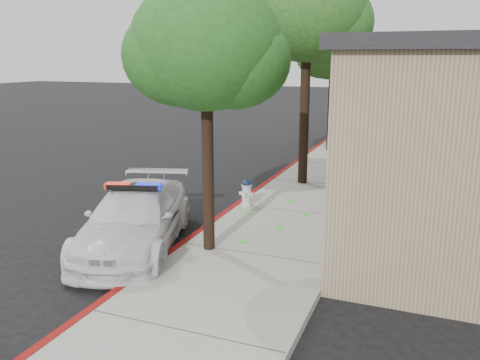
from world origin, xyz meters
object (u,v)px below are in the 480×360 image
object	(u,v)px
police_car	(135,218)
street_tree_far	(333,53)
fire_hydrant	(247,192)
street_tree_near	(206,52)
street_tree_mid	(308,16)

from	to	relation	value
police_car	street_tree_far	bearing A→B (deg)	64.74
street_tree_far	police_car	bearing A→B (deg)	-97.67
fire_hydrant	street_tree_far	distance (m)	9.49
fire_hydrant	police_car	bearing A→B (deg)	-110.87
police_car	street_tree_near	size ratio (longest dim) A/B	0.92
street_tree_near	street_tree_far	xyz separation A→B (m)	(0.01, 11.85, 0.07)
fire_hydrant	street_tree_mid	bearing A→B (deg)	75.99
street_tree_mid	police_car	bearing A→B (deg)	-107.92
street_tree_near	police_car	bearing A→B (deg)	-173.79
fire_hydrant	street_tree_near	world-z (taller)	street_tree_near
fire_hydrant	street_tree_mid	xyz separation A→B (m)	(0.75, 2.96, 4.53)
police_car	street_tree_far	distance (m)	12.60
street_tree_mid	street_tree_near	bearing A→B (deg)	-93.75
street_tree_mid	street_tree_far	xyz separation A→B (m)	(-0.38, 5.83, -0.98)
police_car	street_tree_near	bearing A→B (deg)	-11.37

